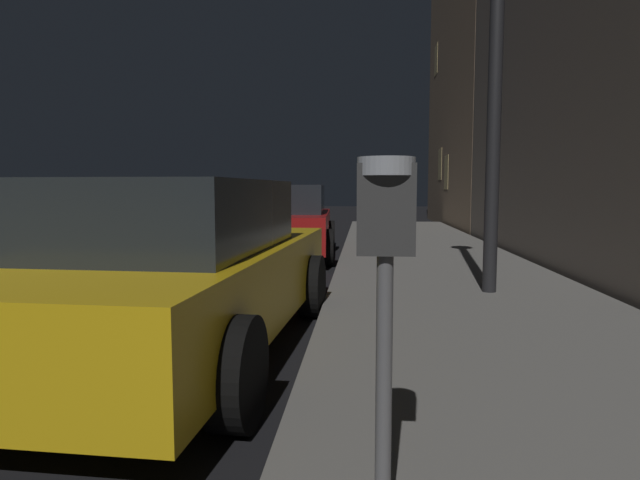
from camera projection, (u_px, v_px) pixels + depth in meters
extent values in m
cylinder|color=#59595B|center=(384.00, 400.00, 1.87)|extent=(0.06, 0.06, 1.00)
cube|color=#333333|center=(386.00, 209.00, 1.81)|extent=(0.19, 0.11, 0.30)
cylinder|color=#999EA5|center=(386.00, 166.00, 1.79)|extent=(0.19, 0.19, 0.06)
cube|color=black|center=(369.00, 197.00, 1.81)|extent=(0.01, 0.08, 0.11)
cube|color=gold|center=(173.00, 284.00, 4.56)|extent=(2.14, 4.58, 0.64)
cube|color=#1E2328|center=(160.00, 216.00, 4.29)|extent=(1.78, 2.34, 0.56)
cylinder|color=black|center=(142.00, 282.00, 6.09)|extent=(0.26, 0.67, 0.66)
cylinder|color=black|center=(312.00, 286.00, 5.82)|extent=(0.26, 0.67, 0.66)
cylinder|color=black|center=(236.00, 373.00, 3.08)|extent=(0.26, 0.67, 0.66)
cube|color=maroon|center=(284.00, 229.00, 10.90)|extent=(1.92, 4.12, 0.64)
cube|color=#1E2328|center=(284.00, 199.00, 10.88)|extent=(1.63, 2.19, 0.56)
cylinder|color=black|center=(250.00, 235.00, 12.20)|extent=(0.25, 0.67, 0.66)
cylinder|color=black|center=(330.00, 235.00, 12.14)|extent=(0.25, 0.67, 0.66)
cylinder|color=black|center=(228.00, 247.00, 9.71)|extent=(0.25, 0.67, 0.66)
cylinder|color=black|center=(327.00, 248.00, 9.65)|extent=(0.25, 0.67, 0.66)
cylinder|color=black|center=(495.00, 92.00, 6.27)|extent=(0.16, 0.16, 4.63)
cube|color=#F2D17F|center=(497.00, 33.00, 12.12)|extent=(0.06, 0.90, 1.20)
cube|color=#8C7259|center=(564.00, 82.00, 19.13)|extent=(8.09, 10.11, 10.13)
cube|color=#F2D17F|center=(437.00, 60.00, 22.29)|extent=(0.06, 0.90, 1.20)
cube|color=#F2D17F|center=(441.00, 164.00, 20.90)|extent=(0.06, 0.90, 1.20)
cube|color=#F2D17F|center=(447.00, 172.00, 19.29)|extent=(0.06, 0.90, 1.20)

